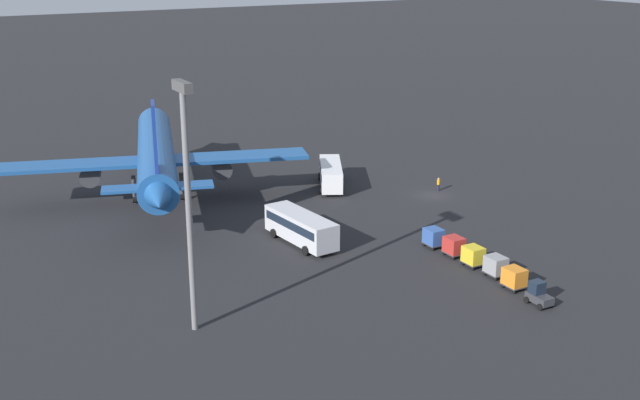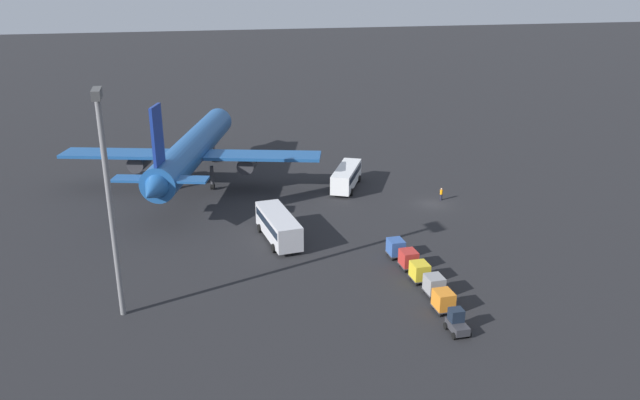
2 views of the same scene
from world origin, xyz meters
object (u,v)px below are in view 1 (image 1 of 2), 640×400
at_px(worker_person, 438,184).
at_px(cargo_cart_blue, 434,237).
at_px(cargo_cart_yellow, 473,255).
at_px(shuttle_bus_near, 331,173).
at_px(shuttle_bus_far, 301,226).
at_px(cargo_cart_red, 454,245).
at_px(cargo_cart_orange, 514,277).
at_px(airplane, 156,155).
at_px(cargo_cart_grey, 496,265).
at_px(baggage_tug, 539,295).

bearing_deg(worker_person, cargo_cart_blue, 141.20).
bearing_deg(cargo_cart_yellow, shuttle_bus_near, -2.68).
distance_m(shuttle_bus_far, cargo_cart_red, 16.09).
bearing_deg(cargo_cart_blue, cargo_cart_orange, 179.86).
height_order(worker_person, cargo_cart_blue, cargo_cart_blue).
distance_m(airplane, cargo_cart_grey, 44.62).
bearing_deg(cargo_cart_orange, cargo_cart_grey, -8.45).
distance_m(airplane, cargo_cart_yellow, 41.83).
bearing_deg(shuttle_bus_far, cargo_cart_yellow, -145.10).
xyz_separation_m(airplane, shuttle_bus_far, (-22.55, -8.16, -3.71)).
bearing_deg(cargo_cart_blue, shuttle_bus_far, 55.89).
bearing_deg(baggage_tug, cargo_cart_yellow, -2.55).
relative_size(airplane, worker_person, 24.36).
xyz_separation_m(shuttle_bus_near, cargo_cart_orange, (-36.55, 1.68, -0.65)).
distance_m(airplane, baggage_tug, 50.26).
height_order(shuttle_bus_near, cargo_cart_red, shuttle_bus_near).
distance_m(airplane, cargo_cart_orange, 47.16).
height_order(shuttle_bus_near, cargo_cart_blue, shuttle_bus_near).
relative_size(shuttle_bus_near, cargo_cart_grey, 4.95).
relative_size(airplane, baggage_tug, 17.49).
distance_m(worker_person, cargo_cart_grey, 27.95).
height_order(worker_person, cargo_cart_yellow, cargo_cart_yellow).
distance_m(worker_person, cargo_cart_blue, 20.39).
height_order(shuttle_bus_far, baggage_tug, shuttle_bus_far).
height_order(airplane, worker_person, airplane).
bearing_deg(shuttle_bus_near, worker_person, -99.41).
bearing_deg(shuttle_bus_far, cargo_cart_grey, -150.12).
height_order(cargo_cart_orange, cargo_cart_blue, same).
distance_m(cargo_cart_yellow, cargo_cart_blue, 6.13).
height_order(airplane, baggage_tug, airplane).
height_order(baggage_tug, cargo_cart_yellow, baggage_tug).
bearing_deg(worker_person, cargo_cart_orange, 155.53).
xyz_separation_m(cargo_cart_orange, cargo_cart_yellow, (6.12, -0.25, 0.00)).
distance_m(shuttle_bus_near, worker_person, 13.99).
bearing_deg(cargo_cart_blue, shuttle_bus_near, -3.87).
bearing_deg(shuttle_bus_far, cargo_cart_orange, -155.41).
distance_m(shuttle_bus_near, cargo_cart_blue, 24.37).
distance_m(shuttle_bus_far, cargo_cart_grey, 20.82).
height_order(cargo_cart_grey, cargo_cart_red, same).
xyz_separation_m(shuttle_bus_far, cargo_cart_blue, (-7.83, -11.56, -0.75)).
bearing_deg(airplane, shuttle_bus_far, -142.66).
bearing_deg(shuttle_bus_near, cargo_cart_grey, -154.39).
height_order(airplane, cargo_cart_grey, airplane).
bearing_deg(cargo_cart_yellow, airplane, 28.65).
bearing_deg(cargo_cart_blue, cargo_cart_yellow, -177.92).
height_order(shuttle_bus_far, cargo_cart_red, shuttle_bus_far).
xyz_separation_m(baggage_tug, worker_person, (31.66, -13.17, -0.07)).
distance_m(cargo_cart_yellow, cargo_cart_red, 3.06).
bearing_deg(cargo_cart_yellow, cargo_cart_red, -0.62).
bearing_deg(cargo_cart_red, shuttle_bus_near, -2.91).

